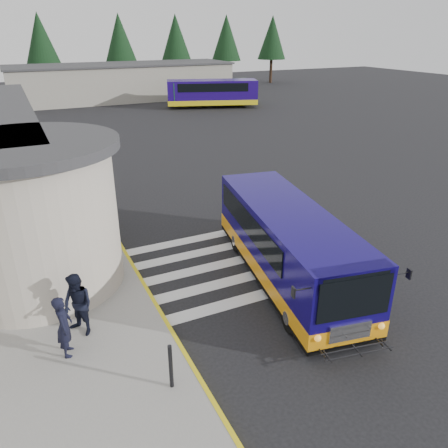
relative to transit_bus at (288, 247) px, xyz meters
name	(u,v)px	position (x,y,z in m)	size (l,w,h in m)	color
ground	(236,250)	(-0.59, 2.62, -1.22)	(140.00, 140.00, 0.00)	black
curb_strip	(111,229)	(-4.64, 6.62, -1.14)	(0.12, 34.00, 0.16)	yellow
crosswalk	(234,261)	(-1.09, 1.82, -1.21)	(8.00, 5.35, 0.01)	silver
depot_building	(123,82)	(5.41, 44.62, 0.89)	(26.40, 8.40, 4.20)	gray
tree_line	(107,39)	(5.69, 52.62, 5.56)	(58.40, 4.40, 10.00)	black
transit_bus	(288,247)	(0.00, 0.00, 0.00)	(4.23, 9.27, 2.54)	#11075B
pedestrian_a	(64,326)	(-7.39, -0.94, -0.20)	(0.63, 0.41, 1.73)	black
pedestrian_b	(78,305)	(-6.93, -0.22, -0.15)	(0.89, 0.70, 1.84)	black
bollard	(171,366)	(-5.34, -3.24, -0.46)	(0.10, 0.10, 1.21)	black
far_bus_a	(212,92)	(12.73, 34.33, 0.42)	(10.12, 5.73, 2.52)	#1D0860
far_bus_b	(212,92)	(13.06, 35.19, 0.34)	(9.52, 3.55, 2.40)	#144A13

